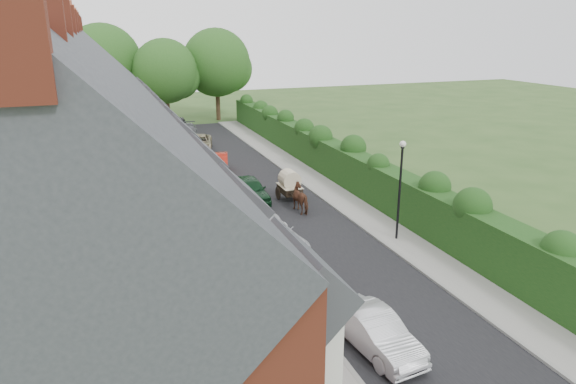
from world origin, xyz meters
name	(u,v)px	position (x,y,z in m)	size (l,w,h in m)	color
ground	(377,287)	(0.00, 0.00, 0.00)	(140.00, 140.00, 0.00)	#2D4C1E
road	(278,206)	(-0.50, 11.00, 0.01)	(6.00, 58.00, 0.02)	black
pavement_hedge_side	(339,198)	(3.60, 11.00, 0.06)	(2.20, 58.00, 0.12)	gray
pavement_house_side	(216,213)	(-4.35, 11.00, 0.06)	(1.70, 58.00, 0.12)	gray
kerb_hedge_side	(324,200)	(2.55, 11.00, 0.07)	(0.18, 58.00, 0.13)	gray
kerb_house_side	(229,211)	(-3.55, 11.00, 0.07)	(0.18, 58.00, 0.13)	gray
hedge	(366,172)	(5.40, 11.00, 1.60)	(2.10, 58.00, 2.85)	#123A12
terrace_row	(86,152)	(-10.87, 9.98, 4.47)	(9.05, 40.50, 11.50)	brown
garden_wall_row	(202,214)	(-5.35, 10.00, 0.46)	(0.35, 40.35, 1.10)	maroon
lamppost	(400,178)	(3.40, 4.00, 3.30)	(0.32, 0.32, 5.16)	black
tree_far_left	(168,73)	(-2.65, 40.08, 5.71)	(7.14, 6.80, 9.29)	#332316
tree_far_right	(220,64)	(3.39, 42.08, 6.31)	(7.98, 7.60, 10.31)	#332316
tree_far_back	(108,63)	(-8.59, 43.08, 6.62)	(8.40, 8.00, 10.82)	#332316
car_silver_a	(375,331)	(-2.24, -3.72, 0.67)	(1.41, 4.04, 1.33)	silver
car_silver_b	(271,237)	(-2.98, 5.00, 0.74)	(2.46, 5.34, 1.48)	#B3B4BA
car_white	(254,218)	(-3.00, 7.82, 0.72)	(2.03, 4.99, 1.45)	white
car_green	(250,190)	(-1.80, 12.60, 0.74)	(1.74, 4.32, 1.47)	black
car_red	(217,164)	(-2.34, 19.31, 0.75)	(1.58, 4.53, 1.49)	#9D1D11
car_beige	(199,143)	(-2.12, 27.40, 0.67)	(2.21, 4.79, 1.33)	tan
car_grey	(188,131)	(-2.11, 33.00, 0.66)	(1.84, 4.54, 1.32)	#4F5156
car_black	(178,124)	(-2.41, 37.01, 0.70)	(1.65, 4.09, 1.39)	black
horse	(302,198)	(0.51, 9.66, 0.82)	(0.88, 1.94, 1.64)	#56311F
horse_cart	(290,183)	(0.51, 11.74, 1.13)	(1.24, 2.74, 1.98)	black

